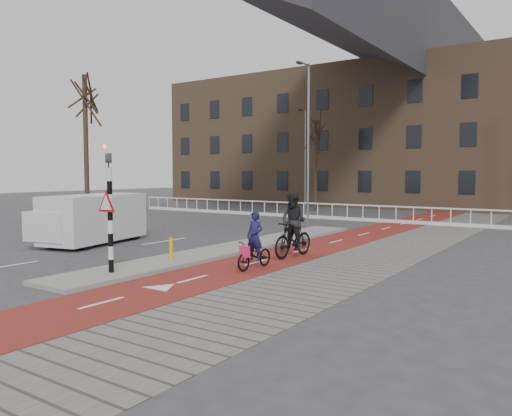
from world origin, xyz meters
The scene contains 15 objects.
ground centered at (0.00, 0.00, 0.00)m, with size 120.00×120.00×0.00m, color #38383A.
bike_lane centered at (1.50, 10.00, 0.01)m, with size 2.50×60.00×0.01m, color maroon.
sidewalk centered at (4.30, 10.00, 0.01)m, with size 3.00×60.00×0.01m, color slate.
curb_island centered at (-0.70, 4.00, 0.06)m, with size 1.80×16.00×0.12m, color gray.
traffic_signal centered at (-0.60, -2.02, 1.99)m, with size 0.80×0.80×3.68m.
bollard centered at (-0.54, 0.30, 0.48)m, with size 0.12×0.12×0.72m, color #EDA80D.
cyclist_near centered at (2.08, 1.11, 0.58)m, with size 0.60×1.63×1.72m.
cyclist_far centered at (1.97, 3.58, 0.91)m, with size 1.01×2.12×2.19m.
van centered at (-6.36, 1.95, 1.04)m, with size 2.86×4.91×1.98m.
railing centered at (-5.00, 17.00, 0.31)m, with size 28.00×0.10×0.99m.
townhouse_row centered at (-3.00, 32.00, 7.81)m, with size 46.00×10.00×15.90m.
tree_left centered at (-12.12, 5.96, 4.02)m, with size 0.25×0.25×8.04m, color #331F16.
tree_mid centered at (-7.11, 22.64, 3.41)m, with size 0.26×0.26×6.83m, color #331F16.
streetlight_near centered at (-1.91, 11.82, 4.21)m, with size 0.12×0.12×8.42m, color slate.
streetlight_left centered at (-7.93, 22.56, 3.84)m, with size 0.12×0.12×7.68m, color slate.
Camera 1 is at (10.37, -11.00, 2.85)m, focal length 35.00 mm.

